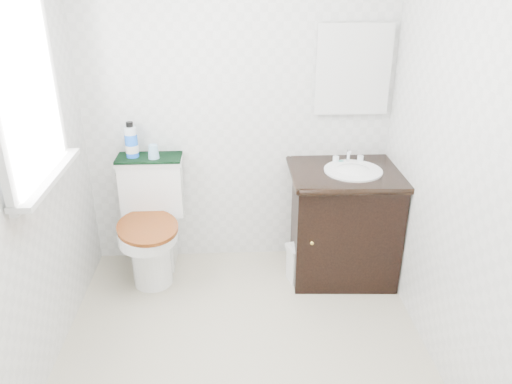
{
  "coord_description": "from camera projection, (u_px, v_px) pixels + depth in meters",
  "views": [
    {
      "loc": [
        -0.04,
        -2.25,
        2.1
      ],
      "look_at": [
        0.11,
        0.75,
        0.74
      ],
      "focal_mm": 35.0,
      "sensor_mm": 36.0,
      "label": 1
    }
  ],
  "objects": [
    {
      "name": "wall_right",
      "position": [
        463.0,
        165.0,
        2.47
      ],
      "size": [
        0.0,
        2.4,
        2.4
      ],
      "primitive_type": "plane",
      "rotation": [
        1.57,
        0.0,
        -1.57
      ],
      "color": "silver",
      "rests_on": "ground"
    },
    {
      "name": "wall_back",
      "position": [
        238.0,
        106.0,
        3.51
      ],
      "size": [
        2.4,
        0.0,
        2.4
      ],
      "primitive_type": "plane",
      "rotation": [
        1.57,
        0.0,
        0.0
      ],
      "color": "silver",
      "rests_on": "ground"
    },
    {
      "name": "trash_bin",
      "position": [
        301.0,
        262.0,
        3.61
      ],
      "size": [
        0.23,
        0.2,
        0.28
      ],
      "color": "silver",
      "rests_on": "floor"
    },
    {
      "name": "cup",
      "position": [
        153.0,
        152.0,
        3.47
      ],
      "size": [
        0.08,
        0.08,
        0.1
      ],
      "primitive_type": "cone",
      "color": "#7FB1D1",
      "rests_on": "towel"
    },
    {
      "name": "window",
      "position": [
        23.0,
        89.0,
        2.45
      ],
      "size": [
        0.02,
        0.7,
        0.9
      ],
      "primitive_type": "cube",
      "color": "white",
      "rests_on": "wall_left"
    },
    {
      "name": "wall_front",
      "position": [
        253.0,
        337.0,
        1.33
      ],
      "size": [
        2.4,
        0.0,
        2.4
      ],
      "primitive_type": "plane",
      "rotation": [
        -1.57,
        0.0,
        0.0
      ],
      "color": "silver",
      "rests_on": "ground"
    },
    {
      "name": "wall_left",
      "position": [
        11.0,
        174.0,
        2.37
      ],
      "size": [
        0.0,
        2.4,
        2.4
      ],
      "primitive_type": "plane",
      "rotation": [
        1.57,
        0.0,
        1.57
      ],
      "color": "silver",
      "rests_on": "ground"
    },
    {
      "name": "toilet",
      "position": [
        152.0,
        227.0,
        3.61
      ],
      "size": [
        0.52,
        0.69,
        0.86
      ],
      "color": "white",
      "rests_on": "floor"
    },
    {
      "name": "vanity",
      "position": [
        344.0,
        220.0,
        3.59
      ],
      "size": [
        0.79,
        0.69,
        0.92
      ],
      "color": "black",
      "rests_on": "floor"
    },
    {
      "name": "towel",
      "position": [
        149.0,
        158.0,
        3.52
      ],
      "size": [
        0.46,
        0.22,
        0.02
      ],
      "primitive_type": "cube",
      "color": "black",
      "rests_on": "toilet"
    },
    {
      "name": "soap_bar",
      "position": [
        341.0,
        161.0,
        3.56
      ],
      "size": [
        0.06,
        0.04,
        0.02
      ],
      "primitive_type": "ellipsoid",
      "color": "#1B8274",
      "rests_on": "vanity"
    },
    {
      "name": "floor",
      "position": [
        244.0,
        360.0,
        2.92
      ],
      "size": [
        2.4,
        2.4,
        0.0
      ],
      "primitive_type": "plane",
      "color": "beige",
      "rests_on": "ground"
    },
    {
      "name": "mirror",
      "position": [
        353.0,
        70.0,
        3.42
      ],
      "size": [
        0.5,
        0.02,
        0.6
      ],
      "primitive_type": "cube",
      "color": "silver",
      "rests_on": "wall_back"
    },
    {
      "name": "mouthwash_bottle",
      "position": [
        131.0,
        141.0,
        3.47
      ],
      "size": [
        0.09,
        0.09,
        0.25
      ],
      "color": "blue",
      "rests_on": "towel"
    }
  ]
}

